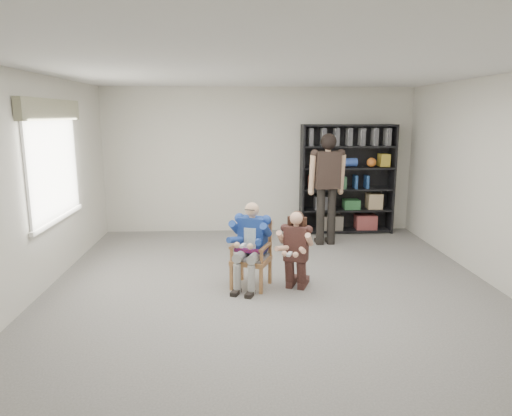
{
  "coord_description": "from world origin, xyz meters",
  "views": [
    {
      "loc": [
        -0.49,
        -5.38,
        2.28
      ],
      "look_at": [
        -0.2,
        0.6,
        1.05
      ],
      "focal_mm": 32.0,
      "sensor_mm": 36.0,
      "label": 1
    }
  ],
  "objects_px": {
    "kneeling_woman": "(296,251)",
    "bookshelf": "(347,179)",
    "seated_man": "(251,245)",
    "standing_man": "(327,191)",
    "armchair": "(251,255)"
  },
  "relations": [
    {
      "from": "kneeling_woman",
      "to": "bookshelf",
      "type": "height_order",
      "value": "bookshelf"
    },
    {
      "from": "seated_man",
      "to": "kneeling_woman",
      "type": "distance_m",
      "value": 0.59
    },
    {
      "from": "bookshelf",
      "to": "standing_man",
      "type": "bearing_deg",
      "value": -123.91
    },
    {
      "from": "armchair",
      "to": "seated_man",
      "type": "xyz_separation_m",
      "value": [
        0.0,
        0.0,
        0.13
      ]
    },
    {
      "from": "kneeling_woman",
      "to": "standing_man",
      "type": "xyz_separation_m",
      "value": [
        0.83,
        2.13,
        0.44
      ]
    },
    {
      "from": "seated_man",
      "to": "bookshelf",
      "type": "bearing_deg",
      "value": 76.72
    },
    {
      "from": "seated_man",
      "to": "bookshelf",
      "type": "relative_size",
      "value": 0.55
    },
    {
      "from": "armchair",
      "to": "standing_man",
      "type": "xyz_separation_m",
      "value": [
        1.41,
        2.01,
        0.53
      ]
    },
    {
      "from": "bookshelf",
      "to": "seated_man",
      "type": "bearing_deg",
      "value": -124.76
    },
    {
      "from": "kneeling_woman",
      "to": "standing_man",
      "type": "distance_m",
      "value": 2.32
    },
    {
      "from": "seated_man",
      "to": "standing_man",
      "type": "bearing_deg",
      "value": 76.37
    },
    {
      "from": "armchair",
      "to": "standing_man",
      "type": "distance_m",
      "value": 2.51
    },
    {
      "from": "seated_man",
      "to": "armchair",
      "type": "bearing_deg",
      "value": 0.0
    },
    {
      "from": "standing_man",
      "to": "kneeling_woman",
      "type": "bearing_deg",
      "value": -116.24
    },
    {
      "from": "armchair",
      "to": "standing_man",
      "type": "relative_size",
      "value": 0.46
    }
  ]
}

